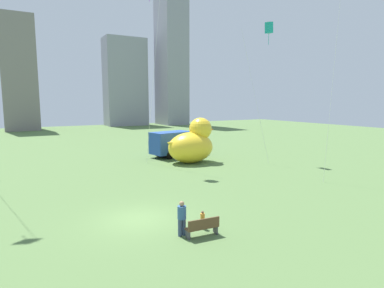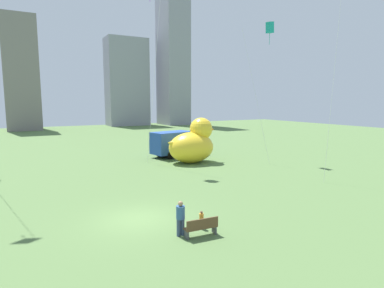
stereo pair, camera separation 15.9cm
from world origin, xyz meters
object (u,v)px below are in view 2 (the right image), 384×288
object	(u,v)px
giant_inflatable_duck	(193,144)
box_truck	(177,144)
person_adult	(181,217)
park_bench	(201,227)
kite_teal	(270,29)
person_child	(201,219)

from	to	relation	value
giant_inflatable_duck	box_truck	distance (m)	4.14
person_adult	park_bench	bearing A→B (deg)	-35.67
giant_inflatable_duck	box_truck	bearing A→B (deg)	87.97
giant_inflatable_duck	kite_teal	bearing A→B (deg)	-14.86
person_adult	giant_inflatable_duck	size ratio (longest dim) A/B	0.30
park_bench	giant_inflatable_duck	xyz separation A→B (m)	(8.39, 16.07, 1.47)
box_truck	park_bench	bearing A→B (deg)	-112.93
box_truck	kite_teal	distance (m)	15.74
giant_inflatable_duck	kite_teal	size ratio (longest dim) A/B	0.38
person_child	kite_teal	distance (m)	24.42
person_child	giant_inflatable_duck	distance (m)	17.25
giant_inflatable_duck	kite_teal	xyz separation A→B (m)	(7.88, -2.09, 11.73)
person_child	giant_inflatable_duck	xyz separation A→B (m)	(7.91, 15.25, 1.45)
person_child	kite_teal	size ratio (longest dim) A/B	0.06
person_child	box_truck	bearing A→B (deg)	67.40
box_truck	kite_teal	size ratio (longest dim) A/B	0.46
kite_teal	box_truck	bearing A→B (deg)	141.28
person_adult	person_child	world-z (taller)	person_adult
park_bench	kite_teal	size ratio (longest dim) A/B	0.11
person_child	person_adult	bearing A→B (deg)	-169.23
person_adult	giant_inflatable_duck	distance (m)	18.04
giant_inflatable_duck	person_adult	bearing A→B (deg)	-120.65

